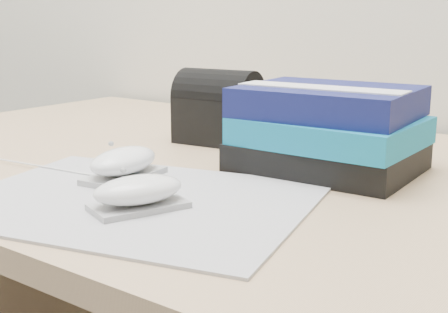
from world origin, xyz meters
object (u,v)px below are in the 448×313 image
Objects in this scene: book_stack at (329,129)px; pouch at (219,107)px; mouse_front at (138,193)px; mouse_rear at (124,163)px.

pouch is (-0.23, 0.06, 0.00)m from book_stack.
mouse_rear is at bearing 142.31° from mouse_front.
pouch is (-0.16, 0.35, 0.04)m from mouse_front.
mouse_rear is 0.84× the size of pouch.
pouch is at bearing 100.77° from mouse_rear.
mouse_rear is at bearing -79.23° from pouch.
mouse_front is 0.82× the size of pouch.
mouse_front is 0.30m from book_stack.
book_stack is 0.24m from pouch.
mouse_rear is 0.48× the size of book_stack.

